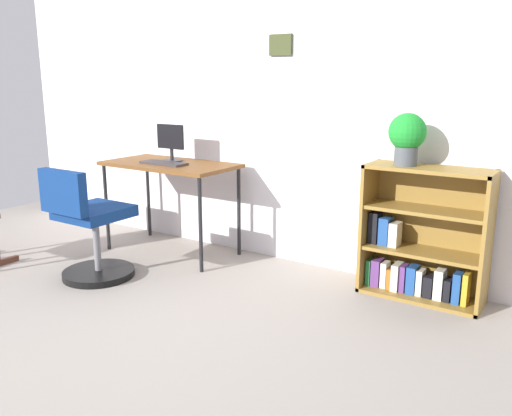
{
  "coord_description": "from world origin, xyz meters",
  "views": [
    {
      "loc": [
        2.46,
        -1.47,
        1.42
      ],
      "look_at": [
        0.59,
        1.36,
        0.6
      ],
      "focal_mm": 37.47,
      "sensor_mm": 36.0,
      "label": 1
    }
  ],
  "objects_px": {
    "desk": "(170,170)",
    "keyboard": "(164,163)",
    "office_chair": "(89,231)",
    "potted_plant_on_shelf": "(407,136)",
    "monitor": "(171,143)",
    "bookshelf_low": "(422,240)"
  },
  "relations": [
    {
      "from": "bookshelf_low",
      "to": "potted_plant_on_shelf",
      "type": "distance_m",
      "value": 0.7
    },
    {
      "from": "keyboard",
      "to": "desk",
      "type": "bearing_deg",
      "value": 100.18
    },
    {
      "from": "desk",
      "to": "keyboard",
      "type": "xyz_separation_m",
      "value": [
        0.02,
        -0.09,
        0.07
      ]
    },
    {
      "from": "monitor",
      "to": "bookshelf_low",
      "type": "xyz_separation_m",
      "value": [
        2.05,
        0.15,
        -0.53
      ]
    },
    {
      "from": "monitor",
      "to": "office_chair",
      "type": "bearing_deg",
      "value": -91.63
    },
    {
      "from": "desk",
      "to": "bookshelf_low",
      "type": "distance_m",
      "value": 2.05
    },
    {
      "from": "office_chair",
      "to": "potted_plant_on_shelf",
      "type": "height_order",
      "value": "potted_plant_on_shelf"
    },
    {
      "from": "desk",
      "to": "office_chair",
      "type": "xyz_separation_m",
      "value": [
        -0.06,
        -0.8,
        -0.33
      ]
    },
    {
      "from": "desk",
      "to": "keyboard",
      "type": "distance_m",
      "value": 0.11
    },
    {
      "from": "keyboard",
      "to": "office_chair",
      "type": "height_order",
      "value": "office_chair"
    },
    {
      "from": "keyboard",
      "to": "office_chair",
      "type": "bearing_deg",
      "value": -96.28
    },
    {
      "from": "desk",
      "to": "office_chair",
      "type": "relative_size",
      "value": 1.33
    },
    {
      "from": "desk",
      "to": "monitor",
      "type": "xyz_separation_m",
      "value": [
        -0.04,
        0.06,
        0.22
      ]
    },
    {
      "from": "keyboard",
      "to": "bookshelf_low",
      "type": "distance_m",
      "value": 2.06
    },
    {
      "from": "desk",
      "to": "potted_plant_on_shelf",
      "type": "xyz_separation_m",
      "value": [
        1.89,
        0.16,
        0.37
      ]
    },
    {
      "from": "desk",
      "to": "bookshelf_low",
      "type": "xyz_separation_m",
      "value": [
        2.02,
        0.21,
        -0.31
      ]
    },
    {
      "from": "office_chair",
      "to": "potted_plant_on_shelf",
      "type": "relative_size",
      "value": 2.48
    },
    {
      "from": "monitor",
      "to": "bookshelf_low",
      "type": "relative_size",
      "value": 0.35
    },
    {
      "from": "potted_plant_on_shelf",
      "to": "desk",
      "type": "bearing_deg",
      "value": -175.1
    },
    {
      "from": "monitor",
      "to": "office_chair",
      "type": "relative_size",
      "value": 0.37
    },
    {
      "from": "desk",
      "to": "keyboard",
      "type": "height_order",
      "value": "keyboard"
    },
    {
      "from": "bookshelf_low",
      "to": "potted_plant_on_shelf",
      "type": "bearing_deg",
      "value": -157.71
    }
  ]
}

